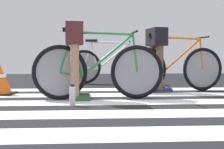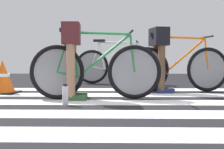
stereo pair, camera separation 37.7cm
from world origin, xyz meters
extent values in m
cube|color=black|center=(0.00, 0.00, 0.01)|extent=(18.00, 14.00, 0.02)
cube|color=silver|center=(-0.15, -1.41, 0.02)|extent=(5.20, 0.44, 0.00)
cube|color=silver|center=(0.14, -0.63, 0.02)|extent=(5.20, 0.44, 0.00)
cube|color=silver|center=(0.05, 0.15, 0.02)|extent=(5.20, 0.44, 0.00)
cube|color=silver|center=(0.01, 0.89, 0.02)|extent=(5.20, 0.44, 0.00)
cube|color=silver|center=(-0.12, 1.66, 0.02)|extent=(5.20, 0.44, 0.00)
torus|color=black|center=(-0.99, 0.42, 0.38)|extent=(0.72, 0.10, 0.72)
torus|color=black|center=(0.02, 0.49, 0.38)|extent=(0.72, 0.10, 0.72)
cylinder|color=gray|center=(-0.99, 0.42, 0.38)|extent=(0.61, 0.05, 0.61)
cylinder|color=gray|center=(0.02, 0.49, 0.38)|extent=(0.61, 0.05, 0.61)
cylinder|color=#2D884A|center=(-0.44, 0.46, 0.89)|extent=(0.80, 0.09, 0.05)
cylinder|color=#2D884A|center=(-0.38, 0.46, 0.60)|extent=(0.70, 0.08, 0.59)
cylinder|color=#2D884A|center=(-0.77, 0.44, 0.61)|extent=(0.16, 0.04, 0.59)
cylinder|color=#2D884A|center=(-0.85, 0.43, 0.35)|extent=(0.29, 0.05, 0.09)
cylinder|color=#2D884A|center=(-0.91, 0.43, 0.64)|extent=(0.19, 0.04, 0.53)
cylinder|color=#2D884A|center=(-0.01, 0.49, 0.63)|extent=(0.09, 0.03, 0.50)
cube|color=black|center=(-0.83, 0.43, 0.93)|extent=(0.25, 0.11, 0.05)
cylinder|color=black|center=(-0.04, 0.49, 0.90)|extent=(0.06, 0.52, 0.03)
cylinder|color=#4C4C51|center=(-0.72, 0.44, 0.32)|extent=(0.04, 0.34, 0.02)
cylinder|color=#A87A5B|center=(-0.81, 0.57, 0.52)|extent=(0.11, 0.11, 0.91)
cylinder|color=#A87A5B|center=(-0.80, 0.29, 0.52)|extent=(0.11, 0.11, 0.91)
cube|color=#501F22|center=(-0.80, 0.43, 0.88)|extent=(0.25, 0.42, 0.28)
cube|color=#2D522C|center=(-0.74, 0.58, 0.06)|extent=(0.27, 0.12, 0.07)
cube|color=#2D522C|center=(-0.73, 0.30, 0.06)|extent=(0.27, 0.12, 0.07)
torus|color=black|center=(0.26, 1.22, 0.38)|extent=(0.71, 0.19, 0.72)
torus|color=black|center=(1.26, 1.41, 0.38)|extent=(0.71, 0.19, 0.72)
cylinder|color=gray|center=(0.26, 1.22, 0.38)|extent=(0.60, 0.12, 0.61)
cylinder|color=gray|center=(1.26, 1.41, 0.38)|extent=(0.60, 0.12, 0.61)
cylinder|color=orange|center=(0.81, 1.33, 0.89)|extent=(0.79, 0.18, 0.05)
cylinder|color=orange|center=(0.86, 1.34, 0.60)|extent=(0.70, 0.16, 0.59)
cylinder|color=orange|center=(0.47, 1.26, 0.61)|extent=(0.16, 0.06, 0.59)
cylinder|color=orange|center=(0.39, 1.25, 0.35)|extent=(0.29, 0.08, 0.09)
cylinder|color=orange|center=(0.33, 1.24, 0.64)|extent=(0.19, 0.06, 0.53)
cylinder|color=orange|center=(1.23, 1.41, 0.63)|extent=(0.09, 0.05, 0.50)
cube|color=black|center=(0.41, 1.25, 0.93)|extent=(0.25, 0.13, 0.05)
cylinder|color=black|center=(1.20, 1.40, 0.90)|extent=(0.12, 0.52, 0.03)
cylinder|color=#4C4C51|center=(0.53, 1.28, 0.32)|extent=(0.08, 0.34, 0.02)
cylinder|color=brown|center=(0.42, 1.40, 0.53)|extent=(0.11, 0.11, 0.92)
cylinder|color=brown|center=(0.47, 1.12, 0.53)|extent=(0.11, 0.11, 0.92)
cube|color=black|center=(0.44, 1.26, 0.89)|extent=(0.29, 0.44, 0.28)
cube|color=navy|center=(0.48, 1.41, 0.06)|extent=(0.27, 0.15, 0.07)
cube|color=navy|center=(0.54, 1.13, 0.06)|extent=(0.27, 0.15, 0.07)
torus|color=black|center=(-0.75, 2.90, 0.38)|extent=(0.72, 0.15, 0.72)
torus|color=black|center=(0.26, 2.76, 0.38)|extent=(0.72, 0.15, 0.72)
cylinder|color=gray|center=(-0.75, 2.90, 0.38)|extent=(0.60, 0.09, 0.61)
cylinder|color=gray|center=(0.26, 2.76, 0.38)|extent=(0.60, 0.09, 0.61)
cylinder|color=white|center=(-0.20, 2.82, 0.89)|extent=(0.80, 0.14, 0.05)
cylinder|color=white|center=(-0.14, 2.81, 0.60)|extent=(0.70, 0.13, 0.59)
cylinder|color=white|center=(-0.54, 2.87, 0.61)|extent=(0.16, 0.05, 0.59)
cylinder|color=white|center=(-0.62, 2.88, 0.35)|extent=(0.29, 0.06, 0.09)
cylinder|color=white|center=(-0.68, 2.89, 0.64)|extent=(0.19, 0.05, 0.53)
cylinder|color=white|center=(0.23, 2.77, 0.63)|extent=(0.09, 0.04, 0.50)
cube|color=black|center=(-0.60, 2.87, 0.93)|extent=(0.25, 0.12, 0.05)
cylinder|color=black|center=(0.20, 2.77, 0.90)|extent=(0.10, 0.52, 0.03)
cylinder|color=#4C4C51|center=(-0.48, 2.86, 0.32)|extent=(0.06, 0.34, 0.02)
cylinder|color=white|center=(-0.80, -0.09, 0.13)|extent=(0.07, 0.07, 0.22)
cylinder|color=black|center=(-0.80, -0.09, 0.25)|extent=(0.05, 0.05, 0.02)
cube|color=black|center=(-1.97, 1.07, 0.03)|extent=(0.45, 0.45, 0.02)
cone|color=#EA5B14|center=(-1.97, 1.07, 0.27)|extent=(0.39, 0.39, 0.51)
cylinder|color=white|center=(-1.97, 1.07, 0.30)|extent=(0.21, 0.21, 0.05)
camera|label=1|loc=(-0.56, -3.55, 0.56)|focal=48.91mm
camera|label=2|loc=(-0.19, -3.55, 0.56)|focal=48.91mm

